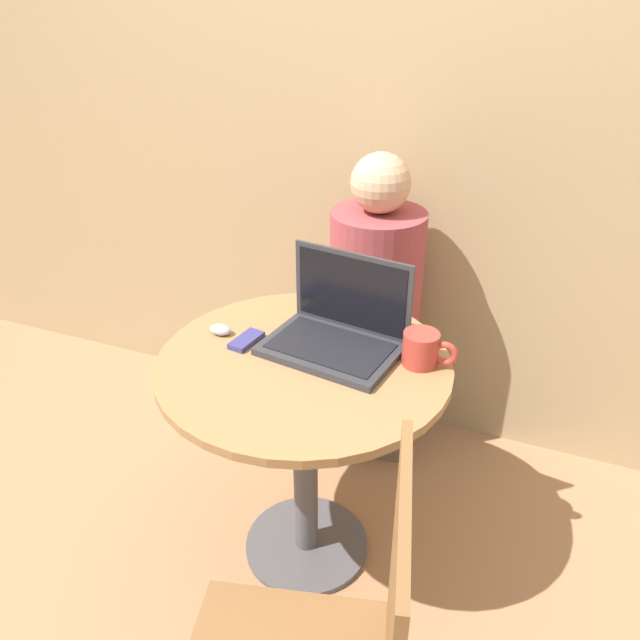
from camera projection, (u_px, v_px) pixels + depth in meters
The scene contains 8 objects.
ground_plane at pixel (307, 546), 2.01m from camera, with size 12.00×12.00×0.00m, color #9E704C.
back_wall at pixel (398, 83), 2.02m from camera, with size 7.00×0.05×2.60m.
round_table at pixel (305, 409), 1.74m from camera, with size 0.79×0.79×0.71m.
laptop at pixel (338, 329), 1.69m from camera, with size 0.39×0.29×0.25m.
cell_phone at pixel (246, 340), 1.73m from camera, with size 0.07×0.12×0.02m.
computer_mouse at pixel (220, 330), 1.77m from camera, with size 0.06×0.04×0.03m.
coffee_cup at pixel (423, 349), 1.62m from camera, with size 0.15×0.09×0.09m.
person_seated at pixel (376, 329), 2.28m from camera, with size 0.36×0.51×1.13m.
Camera 1 is at (0.56, -1.28, 1.62)m, focal length 35.00 mm.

